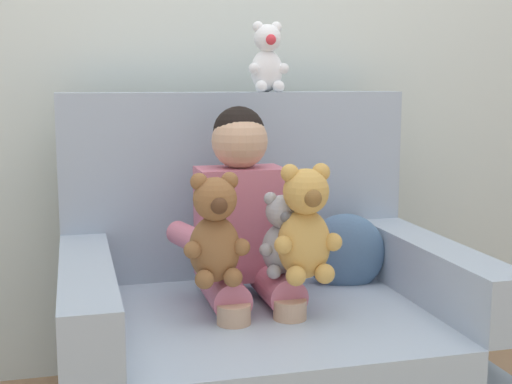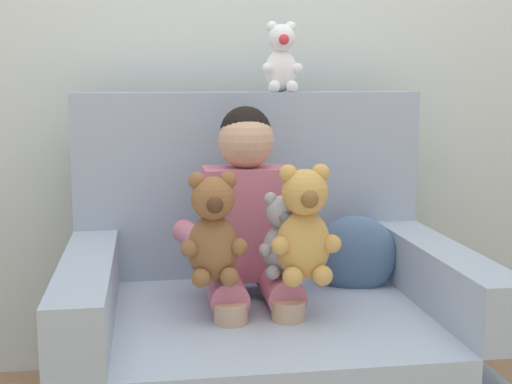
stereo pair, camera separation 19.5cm
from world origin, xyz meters
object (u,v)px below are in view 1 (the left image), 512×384
(plush_white_on_backrest, at_px, (267,59))
(throw_pillow, at_px, (345,253))
(plush_honey, at_px, (305,226))
(plush_brown, at_px, (215,232))
(armchair, at_px, (260,332))
(seated_child, at_px, (245,232))
(plush_grey, at_px, (282,236))

(plush_white_on_backrest, xyz_separation_m, throw_pillow, (0.20, -0.22, -0.62))
(plush_honey, distance_m, plush_brown, 0.25)
(plush_honey, bearing_deg, armchair, 107.72)
(plush_honey, bearing_deg, seated_child, 115.38)
(plush_brown, height_order, throw_pillow, plush_brown)
(armchair, bearing_deg, plush_white_on_backrest, 71.35)
(armchair, xyz_separation_m, plush_white_on_backrest, (0.11, 0.33, 0.82))
(plush_grey, relative_size, plush_honey, 0.74)
(seated_child, xyz_separation_m, plush_grey, (0.07, -0.13, 0.01))
(plush_white_on_backrest, bearing_deg, plush_grey, -96.97)
(plush_brown, xyz_separation_m, plush_white_on_backrest, (0.28, 0.48, 0.47))
(seated_child, height_order, plush_white_on_backrest, plush_white_on_backrest)
(seated_child, distance_m, plush_white_on_backrest, 0.62)
(armchair, relative_size, plush_grey, 4.81)
(seated_child, xyz_separation_m, plush_honey, (0.12, -0.19, 0.05))
(throw_pillow, bearing_deg, plush_brown, -151.70)
(plush_grey, bearing_deg, plush_white_on_backrest, 92.30)
(seated_child, bearing_deg, armchair, -22.87)
(armchair, xyz_separation_m, throw_pillow, (0.32, 0.12, 0.20))
(plush_grey, bearing_deg, plush_brown, -157.83)
(armchair, bearing_deg, throw_pillow, 20.23)
(plush_grey, distance_m, plush_brown, 0.20)
(armchair, distance_m, plush_honey, 0.40)
(plush_honey, relative_size, plush_white_on_backrest, 1.40)
(armchair, height_order, seated_child, armchair)
(armchair, height_order, plush_grey, armchair)
(plush_honey, bearing_deg, plush_brown, 165.69)
(plush_brown, bearing_deg, plush_honey, 10.25)
(plush_grey, bearing_deg, throw_pillow, 51.01)
(seated_child, height_order, plush_grey, seated_child)
(plush_grey, distance_m, throw_pillow, 0.38)
(plush_grey, distance_m, plush_honey, 0.09)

